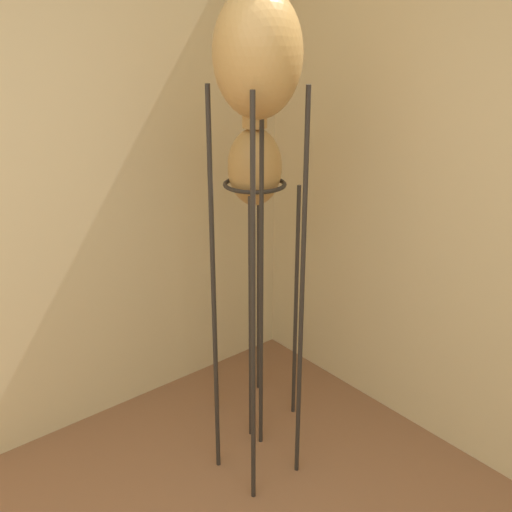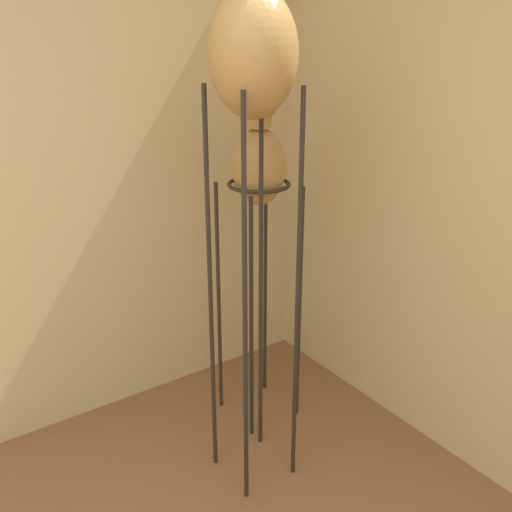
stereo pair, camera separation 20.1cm
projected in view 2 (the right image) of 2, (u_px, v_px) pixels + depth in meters
The scene contains 2 objects.
vase_stand_tall at pixel (253, 64), 2.18m from camera, with size 0.33×0.33×2.22m.
vase_stand_medium at pixel (259, 176), 2.81m from camera, with size 0.32×0.32×1.62m.
Camera 2 is at (0.00, -0.59, 2.01)m, focal length 42.00 mm.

